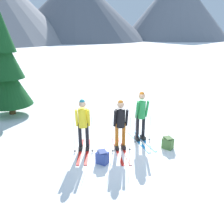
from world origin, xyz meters
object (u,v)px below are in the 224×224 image
object	(u,v)px
pine_tree_mid	(6,67)
backpack_on_snow_front	(168,143)
skier_in_black	(120,123)
skier_in_yellow	(83,122)
backpack_on_snow_beside	(102,157)
skier_in_green	(141,114)

from	to	relation	value
pine_tree_mid	backpack_on_snow_front	distance (m)	7.30
skier_in_black	skier_in_yellow	bearing A→B (deg)	165.93
backpack_on_snow_beside	backpack_on_snow_front	bearing A→B (deg)	6.83
backpack_on_snow_front	skier_in_yellow	bearing A→B (deg)	165.57
skier_in_black	backpack_on_snow_front	world-z (taller)	skier_in_black
skier_in_black	backpack_on_snow_beside	distance (m)	1.23
skier_in_black	skier_in_green	bearing A→B (deg)	25.08
backpack_on_snow_front	pine_tree_mid	bearing A→B (deg)	136.14
backpack_on_snow_beside	skier_in_black	bearing A→B (deg)	41.18
backpack_on_snow_front	skier_in_green	bearing A→B (deg)	128.04
pine_tree_mid	backpack_on_snow_beside	xyz separation A→B (m)	(2.86, -5.15, -1.91)
skier_in_yellow	skier_in_black	xyz separation A→B (m)	(1.11, -0.28, -0.03)
skier_in_green	backpack_on_snow_front	bearing A→B (deg)	-51.96
skier_in_black	backpack_on_snow_beside	world-z (taller)	skier_in_black
skier_in_black	backpack_on_snow_beside	xyz separation A→B (m)	(-0.75, -0.65, -0.72)
skier_in_yellow	pine_tree_mid	xyz separation A→B (m)	(-2.50, 4.22, 1.16)
skier_in_yellow	skier_in_green	world-z (taller)	skier_in_green
skier_in_black	backpack_on_snow_front	xyz separation A→B (m)	(1.48, -0.39, -0.72)
skier_in_yellow	skier_in_green	bearing A→B (deg)	3.64
pine_tree_mid	skier_in_green	bearing A→B (deg)	-42.53
skier_in_black	backpack_on_snow_beside	bearing A→B (deg)	-138.82
pine_tree_mid	backpack_on_snow_beside	bearing A→B (deg)	-60.97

